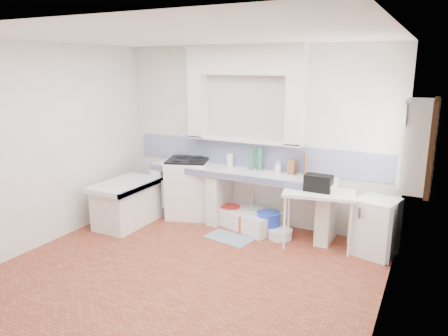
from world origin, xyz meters
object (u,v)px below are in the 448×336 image
at_px(side_table, 318,219).
at_px(fridge, 376,227).
at_px(stove, 189,189).
at_px(sink, 246,218).

distance_m(side_table, fridge, 0.76).
bearing_deg(stove, sink, -20.24).
distance_m(stove, fridge, 3.03).
relative_size(sink, fridge, 1.39).
bearing_deg(sink, stove, -161.69).
xyz_separation_m(stove, fridge, (3.03, -0.15, -0.09)).
bearing_deg(side_table, stove, 163.08).
bearing_deg(side_table, fridge, -2.75).
bearing_deg(sink, side_table, 7.43).
bearing_deg(stove, side_table, -26.04).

